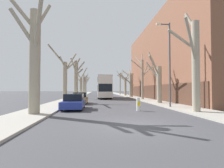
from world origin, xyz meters
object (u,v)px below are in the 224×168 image
Objects in this scene: street_tree_right_3 at (130,84)px; double_decker_bus at (104,86)px; street_tree_right_5 at (120,83)px; street_tree_left_3 at (81,84)px; street_tree_right_2 at (142,77)px; parked_car_1 at (80,98)px; street_tree_left_1 at (65,78)px; street_tree_left_4 at (84,84)px; lamp_post at (169,60)px; street_tree_left_2 at (76,78)px; street_tree_right_0 at (195,63)px; street_tree_right_1 at (158,81)px; parked_car_0 at (74,102)px; street_tree_left_0 at (34,56)px; street_tree_left_5 at (86,84)px; street_tree_right_4 at (125,85)px; traffic_bollard at (138,104)px.

double_decker_bus is at bearing -149.88° from street_tree_right_3.
street_tree_left_3 is at bearing -139.78° from street_tree_right_5.
street_tree_right_2 is 1.27× the size of street_tree_right_3.
parked_car_1 is (2.13, -24.00, -2.40)m from street_tree_left_3.
double_decker_bus is (5.74, 11.54, -0.86)m from street_tree_left_1.
lamp_post is at bearing -74.95° from street_tree_left_4.
street_tree_right_5 reaches higher than street_tree_left_4.
street_tree_left_2 is at bearing 120.90° from lamp_post.
street_tree_right_0 is 1.20× the size of street_tree_right_1.
street_tree_right_3 reaches higher than parked_car_0.
street_tree_right_0 is 1.27× the size of street_tree_right_3.
street_tree_left_0 is 55.75m from street_tree_left_5.
street_tree_right_5 is at bearing 89.17° from lamp_post.
street_tree_left_5 is 16.93m from street_tree_right_5.
street_tree_right_2 is (12.19, 16.87, -0.18)m from street_tree_left_0.
street_tree_right_2 is at bearing -89.93° from street_tree_right_4.
street_tree_right_0 reaches higher than parked_car_1.
street_tree_left_3 reaches higher than street_tree_right_4.
street_tree_left_1 is (0.06, 11.38, -0.84)m from street_tree_left_0.
traffic_bollard is (7.77, -9.47, -2.75)m from street_tree_left_1.
street_tree_left_0 is 1.02× the size of street_tree_right_0.
street_tree_right_5 is (11.61, 21.35, -0.19)m from street_tree_left_2.
street_tree_left_4 is 10.49m from street_tree_left_5.
street_tree_left_2 is 0.68× the size of double_decker_bus.
parked_car_0 is at bearing 160.27° from street_tree_right_0.
street_tree_right_1 is at bearing 82.11° from lamp_post.
traffic_bollard is at bearing -121.33° from street_tree_right_1.
parked_car_1 is at bearing -105.83° from street_tree_right_5.
street_tree_right_5 is 2.07× the size of parked_car_1.
parked_car_1 is (-3.53, -13.26, -1.79)m from double_decker_bus.
double_decker_bus is (5.69, -32.84, -1.26)m from street_tree_left_5.
street_tree_right_0 reaches higher than street_tree_right_4.
street_tree_left_3 reaches higher than parked_car_1.
street_tree_left_5 is 1.15× the size of street_tree_right_1.
street_tree_left_2 reaches higher than street_tree_right_4.
street_tree_left_4 is 0.98× the size of street_tree_right_1.
parked_car_0 is (-9.74, -5.21, -2.24)m from street_tree_right_1.
street_tree_right_1 is (11.83, -36.47, -0.51)m from street_tree_left_4.
street_tree_right_2 is 0.96× the size of street_tree_right_5.
parked_car_1 is (-9.91, -7.22, -3.31)m from street_tree_right_2.
street_tree_right_0 reaches higher than parked_car_0.
traffic_bollard is at bearing -95.59° from street_tree_right_5.
street_tree_left_1 is at bearing -90.22° from street_tree_left_3.
street_tree_right_5 is 7.61× the size of traffic_bollard.
lamp_post reaches higher than street_tree_left_2.
street_tree_left_3 is 1.82× the size of parked_car_0.
street_tree_left_3 is 12.15m from double_decker_bus.
double_decker_bus is 21.19m from traffic_bollard.
lamp_post is (-0.69, -4.97, 1.72)m from street_tree_right_1.
street_tree_left_0 is at bearing -179.20° from street_tree_right_0.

